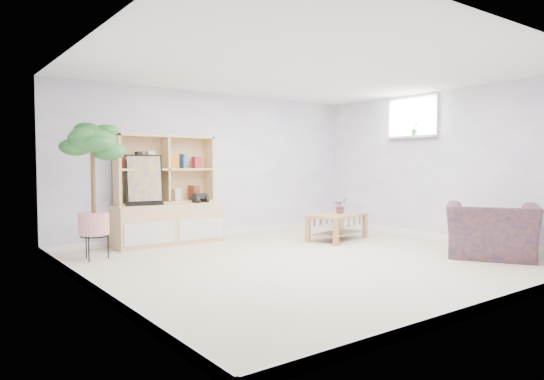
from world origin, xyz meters
TOP-DOWN VIEW (x-y plane):
  - floor at (0.00, 0.00)m, footprint 5.50×5.00m
  - ceiling at (0.00, 0.00)m, footprint 5.50×5.00m
  - walls at (0.00, 0.00)m, footprint 5.51×5.01m
  - baseboard at (0.00, 0.00)m, footprint 5.50×5.00m
  - window at (2.73, 0.60)m, footprint 0.10×0.98m
  - window_sill at (2.67, 0.60)m, footprint 0.14×1.00m
  - storage_unit at (-0.97, 2.24)m, footprint 1.66×0.56m
  - poster at (-1.39, 2.16)m, footprint 0.55×0.23m
  - toy_truck at (-0.49, 2.14)m, footprint 0.31×0.22m
  - coffee_table at (1.37, 1.00)m, footprint 1.16×0.84m
  - table_plant at (1.46, 1.03)m, footprint 0.27×0.25m
  - floor_tree at (-2.25, 1.66)m, footprint 0.75×0.75m
  - armchair at (1.95, -1.26)m, footprint 1.37×1.42m
  - sill_plant at (2.67, 0.51)m, footprint 0.15×0.14m

SIDE VIEW (x-z plane):
  - floor at x=0.00m, z-range -0.01..0.01m
  - baseboard at x=0.00m, z-range 0.00..0.10m
  - coffee_table at x=1.37m, z-range 0.00..0.42m
  - armchair at x=1.95m, z-range 0.00..0.81m
  - table_plant at x=1.46m, z-range 0.42..0.67m
  - toy_truck at x=-0.49m, z-range 0.62..0.78m
  - storage_unit at x=-0.97m, z-range 0.00..1.66m
  - floor_tree at x=-2.25m, z-range 0.00..1.76m
  - poster at x=-1.39m, z-range 0.62..1.36m
  - walls at x=0.00m, z-range 0.00..2.40m
  - window_sill at x=2.67m, z-range 1.66..1.70m
  - sill_plant at x=2.67m, z-range 1.70..1.93m
  - window at x=2.73m, z-range 1.66..2.34m
  - ceiling at x=0.00m, z-range 2.40..2.40m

